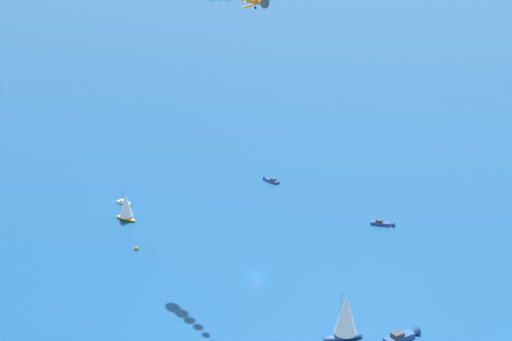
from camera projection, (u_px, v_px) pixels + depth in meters
name	position (u px, v px, depth m)	size (l,w,h in m)	color
ground_plane	(256.00, 274.00, 177.64)	(2000.00, 2000.00, 0.00)	navy
motorboat_near_centre	(125.00, 203.00, 222.33)	(4.27, 5.27, 1.58)	white
sailboat_far_port	(126.00, 207.00, 209.25)	(5.61, 6.81, 8.94)	gold
motorboat_inshore	(403.00, 336.00, 149.62)	(6.29, 8.22, 2.43)	#23478C
sailboat_offshore	(346.00, 317.00, 148.17)	(5.56, 8.81, 10.96)	#23478C
motorboat_trailing	(384.00, 224.00, 206.71)	(3.61, 6.87, 1.93)	#23478C
motorboat_ahead	(271.00, 180.00, 242.15)	(5.97, 5.47, 1.87)	#23478C
marker_buoy	(136.00, 248.00, 191.07)	(1.10, 1.10, 2.10)	orange
biplane_lead	(257.00, 1.00, 157.57)	(6.98, 6.90, 3.68)	orange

